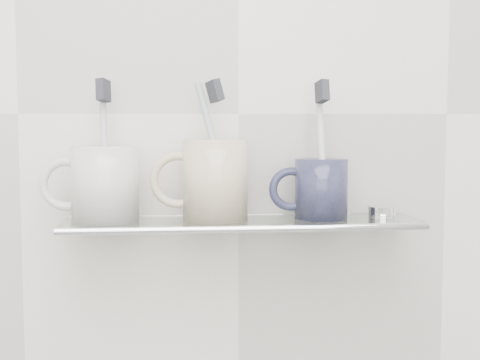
{
  "coord_description": "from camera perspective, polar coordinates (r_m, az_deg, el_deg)",
  "views": [
    {
      "loc": [
        -0.09,
        0.11,
        1.24
      ],
      "look_at": [
        -0.0,
        1.04,
        1.16
      ],
      "focal_mm": 50.0,
      "sensor_mm": 36.0,
      "label": 1
    }
  ],
  "objects": [
    {
      "name": "bristles_left",
      "position": [
        0.94,
        -11.58,
        7.49
      ],
      "size": [
        0.02,
        0.03,
        0.03
      ],
      "primitive_type": "cube",
      "rotation": [
        -0.16,
        -0.1,
        -0.38
      ],
      "color": "#2A2B32",
      "rests_on": "toothbrush_left"
    },
    {
      "name": "mug_center_handle",
      "position": [
        0.94,
        -5.29,
        -0.01
      ],
      "size": [
        0.08,
        0.01,
        0.08
      ],
      "primitive_type": "torus",
      "rotation": [
        1.57,
        0.0,
        0.0
      ],
      "color": "beige",
      "rests_on": "mug_center"
    },
    {
      "name": "toothbrush_center",
      "position": [
        0.94,
        -2.14,
        2.71
      ],
      "size": [
        0.06,
        0.03,
        0.19
      ],
      "primitive_type": "cylinder",
      "rotation": [
        -0.19,
        -0.18,
        0.53
      ],
      "color": "#90AAB0",
      "rests_on": "mug_center"
    },
    {
      "name": "mug_right_handle",
      "position": [
        0.95,
        4.36,
        -0.78
      ],
      "size": [
        0.06,
        0.01,
        0.06
      ],
      "primitive_type": "torus",
      "rotation": [
        1.57,
        0.0,
        0.0
      ],
      "color": "black",
      "rests_on": "mug_right"
    },
    {
      "name": "toothbrush_right",
      "position": [
        0.96,
        6.98,
        2.73
      ],
      "size": [
        0.01,
        0.06,
        0.19
      ],
      "primitive_type": "cylinder",
      "rotation": [
        -0.24,
        0.06,
        0.29
      ],
      "color": "silver",
      "rests_on": "mug_right"
    },
    {
      "name": "bristles_right",
      "position": [
        0.96,
        7.03,
        7.51
      ],
      "size": [
        0.02,
        0.03,
        0.03
      ],
      "primitive_type": "cube",
      "rotation": [
        -0.24,
        0.06,
        0.29
      ],
      "color": "#2A2B32",
      "rests_on": "toothbrush_right"
    },
    {
      "name": "mug_left_handle",
      "position": [
        0.95,
        -14.6,
        -0.35
      ],
      "size": [
        0.07,
        0.01,
        0.07
      ],
      "primitive_type": "torus",
      "rotation": [
        1.57,
        0.0,
        0.0
      ],
      "color": "silver",
      "rests_on": "mug_left"
    },
    {
      "name": "bracket_left",
      "position": [
        1.0,
        -12.19,
        -3.96
      ],
      "size": [
        0.02,
        0.03,
        0.02
      ],
      "primitive_type": "cylinder",
      "rotation": [
        1.57,
        0.0,
        0.0
      ],
      "color": "silver",
      "rests_on": "wall_back"
    },
    {
      "name": "bracket_right",
      "position": [
        1.03,
        11.66,
        -3.65
      ],
      "size": [
        0.02,
        0.03,
        0.02
      ],
      "primitive_type": "cylinder",
      "rotation": [
        1.57,
        0.0,
        0.0
      ],
      "color": "silver",
      "rests_on": "wall_back"
    },
    {
      "name": "chrome_cap",
      "position": [
        0.99,
        12.0,
        -2.68
      ],
      "size": [
        0.04,
        0.04,
        0.02
      ],
      "primitive_type": "cylinder",
      "color": "silver",
      "rests_on": "shelf_glass"
    },
    {
      "name": "mug_center",
      "position": [
        0.94,
        -2.13,
        0.01
      ],
      "size": [
        0.11,
        0.11,
        0.11
      ],
      "primitive_type": "cylinder",
      "rotation": [
        0.0,
        0.0,
        -0.29
      ],
      "color": "beige",
      "rests_on": "shelf_glass"
    },
    {
      "name": "toothbrush_left",
      "position": [
        0.94,
        -11.5,
        2.63
      ],
      "size": [
        0.02,
        0.05,
        0.19
      ],
      "primitive_type": "cylinder",
      "rotation": [
        -0.16,
        -0.1,
        -0.38
      ],
      "color": "#B9B5CB",
      "rests_on": "mug_left"
    },
    {
      "name": "wall_back",
      "position": [
        1.0,
        -0.13,
        5.67
      ],
      "size": [
        2.5,
        0.0,
        2.5
      ],
      "primitive_type": "plane",
      "rotation": [
        1.57,
        0.0,
        0.0
      ],
      "color": "silver",
      "rests_on": "ground"
    },
    {
      "name": "mug_left",
      "position": [
        0.95,
        -11.45,
        -0.33
      ],
      "size": [
        0.1,
        0.1,
        0.1
      ],
      "primitive_type": "cylinder",
      "rotation": [
        0.0,
        0.0,
        -0.13
      ],
      "color": "silver",
      "rests_on": "shelf_glass"
    },
    {
      "name": "mug_right",
      "position": [
        0.96,
        6.94,
        -0.75
      ],
      "size": [
        0.08,
        0.08,
        0.09
      ],
      "primitive_type": "cylinder",
      "rotation": [
        0.0,
        0.0,
        0.05
      ],
      "color": "black",
      "rests_on": "shelf_glass"
    },
    {
      "name": "shelf_glass",
      "position": [
        0.95,
        0.2,
        -3.66
      ],
      "size": [
        0.5,
        0.12,
        0.01
      ],
      "primitive_type": "cube",
      "color": "silver",
      "rests_on": "wall_back"
    },
    {
      "name": "shelf_rail",
      "position": [
        0.89,
        0.54,
        -4.19
      ],
      "size": [
        0.5,
        0.01,
        0.01
      ],
      "primitive_type": "cylinder",
      "rotation": [
        0.0,
        1.57,
        0.0
      ],
      "color": "silver",
      "rests_on": "shelf_glass"
    },
    {
      "name": "bristles_center",
      "position": [
        0.94,
        -2.15,
        7.6
      ],
      "size": [
        0.03,
        0.03,
        0.04
      ],
      "primitive_type": "cube",
      "rotation": [
        -0.19,
        -0.18,
        0.53
      ],
      "color": "#2A2B32",
      "rests_on": "toothbrush_center"
    }
  ]
}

